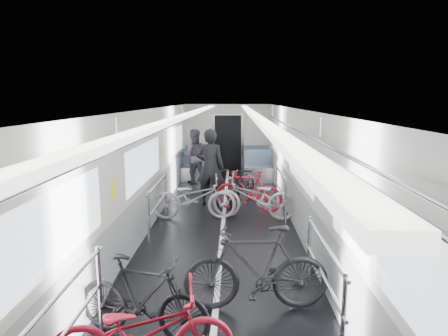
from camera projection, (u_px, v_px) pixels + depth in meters
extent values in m
cube|color=black|center=(222.00, 234.00, 7.78)|extent=(3.00, 14.00, 0.01)
cube|color=white|center=(222.00, 110.00, 7.37)|extent=(3.00, 14.00, 0.02)
cube|color=silver|center=(144.00, 173.00, 7.61)|extent=(0.02, 14.00, 2.40)
cube|color=silver|center=(301.00, 174.00, 7.54)|extent=(0.02, 14.00, 2.40)
cube|color=silver|center=(228.00, 138.00, 14.47)|extent=(3.00, 0.02, 2.40)
cube|color=white|center=(222.00, 234.00, 7.78)|extent=(0.08, 13.80, 0.01)
cube|color=gray|center=(147.00, 211.00, 7.74)|extent=(0.01, 13.90, 0.90)
cube|color=gray|center=(299.00, 212.00, 7.67)|extent=(0.01, 13.90, 0.90)
cube|color=white|center=(145.00, 163.00, 7.58)|extent=(0.01, 10.80, 0.75)
cube|color=white|center=(300.00, 164.00, 7.50)|extent=(0.01, 10.80, 0.75)
cube|color=white|center=(193.00, 113.00, 7.39)|extent=(0.14, 13.40, 0.05)
cube|color=white|center=(252.00, 113.00, 7.36)|extent=(0.14, 13.40, 0.05)
cube|color=black|center=(228.00, 143.00, 14.44)|extent=(0.95, 0.10, 2.00)
imported|color=red|center=(143.00, 333.00, 3.73)|extent=(1.78, 0.85, 0.90)
imported|color=black|center=(142.00, 298.00, 4.32)|extent=(1.65, 0.87, 0.95)
imported|color=#A0A1A5|center=(194.00, 197.00, 8.69)|extent=(1.87, 0.78, 0.96)
imported|color=black|center=(256.00, 268.00, 4.93)|extent=(1.84, 0.61, 1.09)
imported|color=#ABABB0|center=(254.00, 197.00, 8.70)|extent=(1.91, 0.94, 0.96)
imported|color=red|center=(248.00, 190.00, 9.32)|extent=(1.69, 0.91, 0.98)
imported|color=black|center=(244.00, 186.00, 9.68)|extent=(1.24, 2.02, 1.00)
imported|color=black|center=(210.00, 167.00, 9.72)|extent=(0.75, 0.54, 1.90)
imported|color=#28252B|center=(194.00, 156.00, 12.38)|extent=(0.89, 0.73, 1.67)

